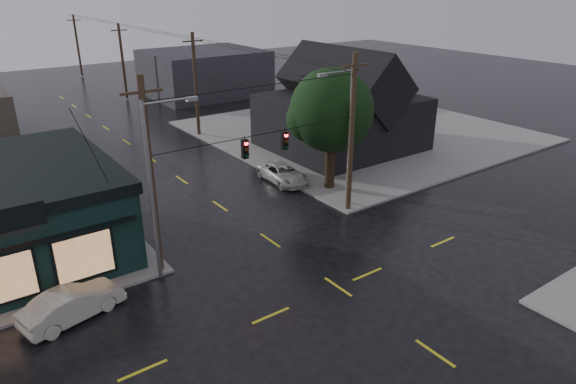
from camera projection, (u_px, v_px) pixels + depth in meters
ground_plane at (338, 287)px, 25.32m from camera, size 160.00×160.00×0.00m
sidewalk_ne at (358, 131)px, 51.07m from camera, size 28.00×28.00×0.15m
ne_building at (342, 98)px, 44.43m from camera, size 12.60×11.60×8.75m
corner_tree at (332, 111)px, 34.97m from camera, size 5.79×5.79×8.53m
utility_pole_nw at (161, 271)px, 26.68m from camera, size 2.00×0.32×10.15m
utility_pole_ne at (348, 210)px, 33.70m from camera, size 2.00×0.32×10.15m
utility_pole_far_a at (199, 135)px, 49.80m from camera, size 2.00×0.32×9.65m
utility_pole_far_b at (127, 99)px, 64.77m from camera, size 2.00×0.32×9.15m
utility_pole_far_c at (82, 77)px, 79.75m from camera, size 2.00×0.32×9.15m
span_signal_assembly at (265, 144)px, 28.05m from camera, size 13.00×0.48×1.23m
streetlight_nw at (161, 279)px, 26.00m from camera, size 5.40×0.30×9.15m
streetlight_ne at (346, 205)px, 34.50m from camera, size 5.40×0.30×9.15m
bg_building_east at (204, 73)px, 66.58m from camera, size 14.00×12.00×5.60m
sedan_cream at (72, 304)px, 22.72m from camera, size 4.73×2.61×1.48m
suv_silver at (283, 173)px, 38.17m from camera, size 2.45×4.90×1.33m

